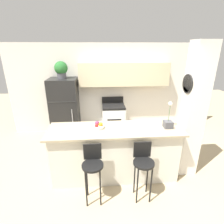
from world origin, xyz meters
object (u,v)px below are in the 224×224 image
(bar_stool_left, at_px, (93,166))
(fruit_bowl, at_px, (98,126))
(stove_range, at_px, (113,120))
(orchid_vase, at_px, (168,122))
(bar_stool_right, at_px, (143,163))
(refrigerator, at_px, (65,109))
(potted_plant_on_fridge, at_px, (61,69))

(bar_stool_left, height_order, fruit_bowl, fruit_bowl)
(stove_range, relative_size, orchid_vase, 2.15)
(bar_stool_right, relative_size, orchid_vase, 2.01)
(refrigerator, height_order, bar_stool_right, refrigerator)
(potted_plant_on_fridge, relative_size, fruit_bowl, 1.85)
(refrigerator, bearing_deg, bar_stool_right, -54.77)
(stove_range, height_order, bar_stool_right, stove_range)
(fruit_bowl, bearing_deg, bar_stool_right, -40.32)
(refrigerator, height_order, stove_range, refrigerator)
(potted_plant_on_fridge, bearing_deg, bar_stool_right, -54.77)
(potted_plant_on_fridge, bearing_deg, orchid_vase, -38.88)
(stove_range, xyz_separation_m, bar_stool_right, (0.29, -2.33, 0.21))
(bar_stool_left, height_order, potted_plant_on_fridge, potted_plant_on_fridge)
(bar_stool_right, distance_m, orchid_vase, 0.91)
(stove_range, bearing_deg, orchid_vase, -64.50)
(stove_range, distance_m, fruit_bowl, 1.88)
(refrigerator, distance_m, orchid_vase, 2.83)
(bar_stool_right, bearing_deg, stove_range, 97.05)
(stove_range, bearing_deg, bar_stool_right, -82.95)
(potted_plant_on_fridge, bearing_deg, stove_range, 1.26)
(refrigerator, distance_m, bar_stool_left, 2.44)
(bar_stool_left, bearing_deg, potted_plant_on_fridge, 109.44)
(orchid_vase, bearing_deg, stove_range, 115.50)
(stove_range, xyz_separation_m, orchid_vase, (0.86, -1.80, 0.68))
(bar_stool_left, bearing_deg, orchid_vase, 21.03)
(orchid_vase, xyz_separation_m, fruit_bowl, (-1.28, 0.08, -0.06))
(stove_range, distance_m, bar_stool_right, 2.35)
(bar_stool_right, distance_m, potted_plant_on_fridge, 3.07)
(potted_plant_on_fridge, xyz_separation_m, fruit_bowl, (0.91, -1.69, -0.83))
(stove_range, xyz_separation_m, fruit_bowl, (-0.43, -1.72, 0.61))
(bar_stool_left, bearing_deg, fruit_bowl, 81.01)
(refrigerator, xyz_separation_m, stove_range, (1.34, 0.03, -0.37))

